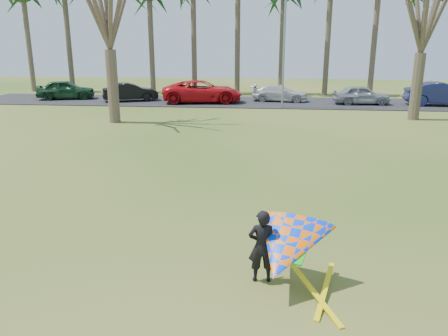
# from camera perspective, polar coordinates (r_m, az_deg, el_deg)

# --- Properties ---
(ground) EXTENTS (100.00, 100.00, 0.00)m
(ground) POSITION_cam_1_polar(r_m,az_deg,el_deg) (11.00, -1.17, -8.38)
(ground) COLOR #1D4A10
(ground) RESTS_ON ground
(parking_strip) EXTENTS (46.00, 7.00, 0.06)m
(parking_strip) POSITION_cam_1_polar(r_m,az_deg,el_deg) (35.25, 4.19, 8.58)
(parking_strip) COLOR black
(parking_strip) RESTS_ON ground
(bare_tree_right) EXTENTS (6.27, 6.27, 9.21)m
(bare_tree_right) POSITION_cam_1_polar(r_m,az_deg,el_deg) (29.32, 24.92, 18.54)
(bare_tree_right) COLOR #443929
(bare_tree_right) RESTS_ON ground
(streetlight) EXTENTS (2.28, 0.18, 8.00)m
(streetlight) POSITION_cam_1_polar(r_m,az_deg,el_deg) (31.95, 8.15, 15.68)
(streetlight) COLOR gray
(streetlight) RESTS_ON ground
(car_0) EXTENTS (4.97, 3.14, 1.58)m
(car_0) POSITION_cam_1_polar(r_m,az_deg,el_deg) (39.11, -19.96, 9.61)
(car_0) COLOR #183D21
(car_0) RESTS_ON parking_strip
(car_1) EXTENTS (4.59, 3.09, 1.43)m
(car_1) POSITION_cam_1_polar(r_m,az_deg,el_deg) (36.38, -12.15, 9.68)
(car_1) COLOR black
(car_1) RESTS_ON parking_strip
(car_2) EXTENTS (6.56, 3.76, 1.72)m
(car_2) POSITION_cam_1_polar(r_m,az_deg,el_deg) (34.64, -2.84, 9.96)
(car_2) COLOR red
(car_2) RESTS_ON parking_strip
(car_3) EXTENTS (4.64, 2.28, 1.30)m
(car_3) POSITION_cam_1_polar(r_m,az_deg,el_deg) (35.71, 7.29, 9.69)
(car_3) COLOR silver
(car_3) RESTS_ON parking_strip
(car_4) EXTENTS (4.26, 1.90, 1.42)m
(car_4) POSITION_cam_1_polar(r_m,az_deg,el_deg) (35.18, 17.52, 9.10)
(car_4) COLOR #8E939A
(car_4) RESTS_ON parking_strip
(car_5) EXTENTS (5.31, 2.16, 1.71)m
(car_5) POSITION_cam_1_polar(r_m,az_deg,el_deg) (36.63, 26.59, 8.64)
(car_5) COLOR #181D4A
(car_5) RESTS_ON parking_strip
(kite_flyer) EXTENTS (2.13, 2.39, 2.02)m
(kite_flyer) POSITION_cam_1_polar(r_m,az_deg,el_deg) (8.40, 7.84, -10.31)
(kite_flyer) COLOR black
(kite_flyer) RESTS_ON ground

